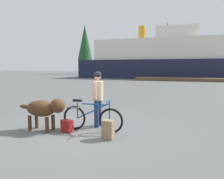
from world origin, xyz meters
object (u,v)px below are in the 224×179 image
at_px(backpack, 108,130).
at_px(person_cyclist, 98,94).
at_px(bicycle, 92,118).
at_px(handbag_pannier, 67,126).
at_px(ferry_boat, 161,60).
at_px(dog, 44,109).

bearing_deg(backpack, person_cyclist, 123.99).
xyz_separation_m(bicycle, handbag_pannier, (-0.61, -0.27, -0.21)).
xyz_separation_m(bicycle, ferry_boat, (-0.83, 30.20, 2.59)).
xyz_separation_m(dog, handbag_pannier, (0.66, 0.07, -0.46)).
distance_m(dog, backpack, 1.95).
relative_size(person_cyclist, handbag_pannier, 4.91).
height_order(person_cyclist, handbag_pannier, person_cyclist).
relative_size(bicycle, person_cyclist, 1.07).
xyz_separation_m(handbag_pannier, ferry_boat, (-0.21, 30.47, 2.80)).
height_order(dog, backpack, dog).
relative_size(person_cyclist, backpack, 3.48).
xyz_separation_m(dog, ferry_boat, (0.45, 30.54, 2.34)).
bearing_deg(ferry_boat, backpack, -87.27).
bearing_deg(handbag_pannier, dog, -173.77).
bearing_deg(bicycle, backpack, -35.40).
relative_size(backpack, ferry_boat, 0.02).
bearing_deg(person_cyclist, handbag_pannier, -127.11).
bearing_deg(handbag_pannier, bicycle, 23.45).
distance_m(bicycle, dog, 1.34).
xyz_separation_m(bicycle, person_cyclist, (-0.02, 0.52, 0.61)).
height_order(person_cyclist, ferry_boat, ferry_boat).
xyz_separation_m(backpack, ferry_boat, (-1.46, 30.65, 2.73)).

